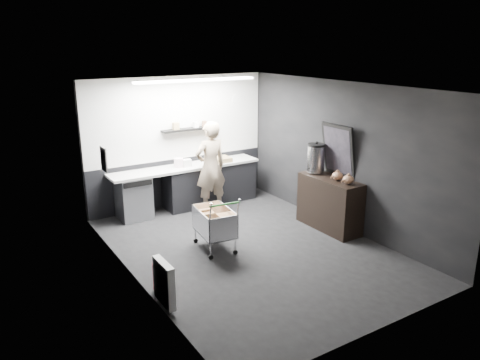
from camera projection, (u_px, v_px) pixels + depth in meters
floor at (250, 249)px, 7.90m from camera, size 5.50×5.50×0.00m
ceiling at (252, 87)px, 7.12m from camera, size 5.50×5.50×0.00m
wall_back at (178, 142)px, 9.74m from camera, size 5.50×0.00×5.50m
wall_front at (385, 227)px, 5.28m from camera, size 5.50×0.00×5.50m
wall_left at (131, 192)px, 6.49m from camera, size 0.00×5.50×5.50m
wall_right at (342, 156)px, 8.53m from camera, size 0.00×5.50×5.50m
kitchen_wall_panel at (178, 118)px, 9.58m from camera, size 3.95×0.02×1.70m
dado_panel at (180, 181)px, 9.97m from camera, size 3.95×0.02×1.00m
floating_shelf at (189, 129)px, 9.66m from camera, size 1.20×0.22×0.04m
wall_clock at (236, 99)px, 10.20m from camera, size 0.20×0.03×0.20m
poster at (104, 159)px, 7.50m from camera, size 0.02×0.30×0.40m
poster_red_band at (104, 155)px, 7.48m from camera, size 0.02×0.22×0.10m
radiator at (164, 283)px, 6.08m from camera, size 0.10×0.50×0.60m
ceiling_strip at (196, 80)px, 8.63m from camera, size 2.40×0.20×0.04m
prep_counter at (193, 186)px, 9.80m from camera, size 3.20×0.61×0.90m
person at (211, 167)px, 9.40m from camera, size 0.69×0.47×1.86m
shopping_cart at (214, 224)px, 7.78m from camera, size 0.61×0.92×0.95m
sideboard at (329, 196)px, 8.63m from camera, size 0.56×1.30×1.94m
fire_extinguisher at (158, 275)px, 6.51m from camera, size 0.15×0.15×0.49m
cardboard_box at (219, 160)px, 9.93m from camera, size 0.49×0.38×0.09m
pink_tub at (179, 163)px, 9.49m from camera, size 0.19×0.19×0.19m
white_container at (187, 163)px, 9.54m from camera, size 0.19×0.16×0.15m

